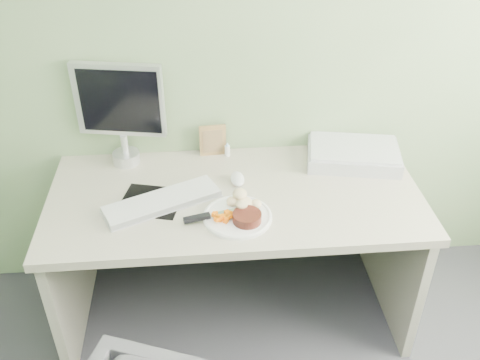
{
  "coord_description": "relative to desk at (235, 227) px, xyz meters",
  "views": [
    {
      "loc": [
        -0.14,
        -0.23,
        2.07
      ],
      "look_at": [
        0.01,
        1.5,
        0.89
      ],
      "focal_mm": 40.0,
      "sensor_mm": 36.0,
      "label": 1
    }
  ],
  "objects": [
    {
      "name": "wall_back",
      "position": [
        0.0,
        0.38,
        0.8
      ],
      "size": [
        3.5,
        0.0,
        3.5
      ],
      "primitive_type": "plane",
      "rotation": [
        1.57,
        0.0,
        0.0
      ],
      "color": "#87A171",
      "rests_on": "floor"
    },
    {
      "name": "desk",
      "position": [
        0.0,
        0.0,
        0.0
      ],
      "size": [
        1.6,
        0.75,
        0.73
      ],
      "color": "beige",
      "rests_on": "floor"
    },
    {
      "name": "plate",
      "position": [
        -0.0,
        -0.17,
        0.19
      ],
      "size": [
        0.28,
        0.28,
        0.01
      ],
      "primitive_type": "cylinder",
      "color": "white",
      "rests_on": "desk"
    },
    {
      "name": "steak",
      "position": [
        0.03,
        -0.21,
        0.22
      ],
      "size": [
        0.15,
        0.15,
        0.04
      ],
      "primitive_type": "cylinder",
      "rotation": [
        0.0,
        0.0,
        0.36
      ],
      "color": "black",
      "rests_on": "plate"
    },
    {
      "name": "potato_pile",
      "position": [
        0.03,
        -0.12,
        0.23
      ],
      "size": [
        0.12,
        0.1,
        0.06
      ],
      "primitive_type": "ellipsoid",
      "rotation": [
        0.0,
        0.0,
        -0.1
      ],
      "color": "tan",
      "rests_on": "plate"
    },
    {
      "name": "carrot_heap",
      "position": [
        -0.06,
        -0.19,
        0.22
      ],
      "size": [
        0.07,
        0.07,
        0.04
      ],
      "primitive_type": "cube",
      "rotation": [
        0.0,
        0.0,
        0.13
      ],
      "color": "#FF6A05",
      "rests_on": "plate"
    },
    {
      "name": "steak_knife",
      "position": [
        -0.12,
        -0.18,
        0.21
      ],
      "size": [
        0.28,
        0.09,
        0.02
      ],
      "rotation": [
        0.0,
        0.0,
        0.25
      ],
      "color": "silver",
      "rests_on": "plate"
    },
    {
      "name": "mousepad",
      "position": [
        -0.36,
        -0.03,
        0.18
      ],
      "size": [
        0.3,
        0.27,
        0.0
      ],
      "primitive_type": "cube",
      "rotation": [
        0.0,
        0.0,
        -0.25
      ],
      "color": "black",
      "rests_on": "desk"
    },
    {
      "name": "keyboard",
      "position": [
        -0.31,
        -0.05,
        0.2
      ],
      "size": [
        0.5,
        0.33,
        0.02
      ],
      "primitive_type": "cube",
      "rotation": [
        0.0,
        0.0,
        0.42
      ],
      "color": "white",
      "rests_on": "desk"
    },
    {
      "name": "computer_mouse",
      "position": [
        0.02,
        0.08,
        0.2
      ],
      "size": [
        0.07,
        0.11,
        0.04
      ],
      "primitive_type": "ellipsoid",
      "rotation": [
        0.0,
        0.0,
        0.05
      ],
      "color": "white",
      "rests_on": "desk"
    },
    {
      "name": "photo_frame",
      "position": [
        -0.08,
        0.33,
        0.26
      ],
      "size": [
        0.13,
        0.03,
        0.16
      ],
      "primitive_type": "cube",
      "rotation": [
        0.0,
        0.0,
        0.08
      ],
      "color": "olive",
      "rests_on": "desk"
    },
    {
      "name": "eyedrop_bottle",
      "position": [
        -0.01,
        0.31,
        0.22
      ],
      "size": [
        0.02,
        0.02,
        0.07
      ],
      "color": "white",
      "rests_on": "desk"
    },
    {
      "name": "scanner",
      "position": [
        0.57,
        0.22,
        0.22
      ],
      "size": [
        0.47,
        0.36,
        0.07
      ],
      "primitive_type": "cube",
      "rotation": [
        0.0,
        0.0,
        -0.19
      ],
      "color": "silver",
      "rests_on": "desk"
    },
    {
      "name": "monitor",
      "position": [
        -0.48,
        0.31,
        0.45
      ],
      "size": [
        0.4,
        0.14,
        0.48
      ],
      "rotation": [
        0.0,
        0.0,
        -0.19
      ],
      "color": "silver",
      "rests_on": "desk"
    }
  ]
}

